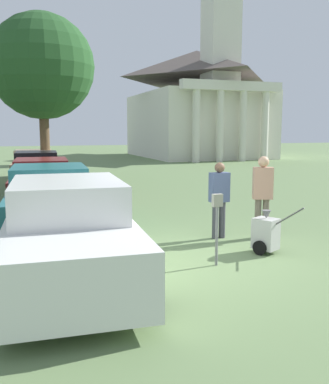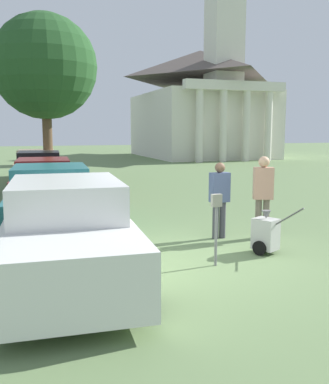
{
  "view_description": "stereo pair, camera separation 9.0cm",
  "coord_description": "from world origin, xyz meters",
  "px_view_note": "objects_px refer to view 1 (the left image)",
  "views": [
    {
      "loc": [
        -3.32,
        -7.08,
        2.37
      ],
      "look_at": [
        -0.48,
        1.2,
        1.1
      ],
      "focal_mm": 40.0,
      "sensor_mm": 36.0,
      "label": 1
    },
    {
      "loc": [
        -3.23,
        -7.1,
        2.37
      ],
      "look_at": [
        -0.48,
        1.2,
        1.1
      ],
      "focal_mm": 40.0,
      "sensor_mm": 36.0,
      "label": 2
    }
  ],
  "objects_px": {
    "parked_car_teal": "(50,198)",
    "parked_car_tan": "(34,166)",
    "person_worker": "(219,196)",
    "parked_car_white": "(68,232)",
    "church": "(198,97)",
    "parking_meter": "(217,216)",
    "person_supervisor": "(263,192)",
    "parked_car_black": "(37,172)",
    "equipment_cart": "(266,233)",
    "parked_car_maroon": "(42,182)"
  },
  "relations": [
    {
      "from": "parked_car_black",
      "to": "person_supervisor",
      "type": "relative_size",
      "value": 2.75
    },
    {
      "from": "parked_car_teal",
      "to": "parked_car_tan",
      "type": "relative_size",
      "value": 1.07
    },
    {
      "from": "parked_car_white",
      "to": "parked_car_black",
      "type": "xyz_separation_m",
      "value": [
        0.0,
        10.91,
        -0.04
      ]
    },
    {
      "from": "parking_meter",
      "to": "person_worker",
      "type": "relative_size",
      "value": 0.76
    },
    {
      "from": "person_worker",
      "to": "person_supervisor",
      "type": "relative_size",
      "value": 0.93
    },
    {
      "from": "parked_car_white",
      "to": "parking_meter",
      "type": "relative_size",
      "value": 4.06
    },
    {
      "from": "parked_car_tan",
      "to": "parked_car_white",
      "type": "bearing_deg",
      "value": -86.61
    },
    {
      "from": "parked_car_black",
      "to": "parked_car_white",
      "type": "bearing_deg",
      "value": -86.61
    },
    {
      "from": "person_supervisor",
      "to": "parking_meter",
      "type": "bearing_deg",
      "value": 59.79
    },
    {
      "from": "parked_car_white",
      "to": "church",
      "type": "height_order",
      "value": "church"
    },
    {
      "from": "parking_meter",
      "to": "equipment_cart",
      "type": "xyz_separation_m",
      "value": [
        1.24,
        0.38,
        -0.51
      ]
    },
    {
      "from": "person_worker",
      "to": "parked_car_tan",
      "type": "bearing_deg",
      "value": -77.75
    },
    {
      "from": "parked_car_maroon",
      "to": "parked_car_tan",
      "type": "bearing_deg",
      "value": 93.4
    },
    {
      "from": "person_supervisor",
      "to": "parked_car_teal",
      "type": "bearing_deg",
      "value": -10.84
    },
    {
      "from": "parked_car_tan",
      "to": "parking_meter",
      "type": "relative_size",
      "value": 3.73
    },
    {
      "from": "person_worker",
      "to": "church",
      "type": "height_order",
      "value": "church"
    },
    {
      "from": "parked_car_teal",
      "to": "parked_car_maroon",
      "type": "height_order",
      "value": "parked_car_teal"
    },
    {
      "from": "parked_car_maroon",
      "to": "parked_car_tan",
      "type": "height_order",
      "value": "parked_car_maroon"
    },
    {
      "from": "parking_meter",
      "to": "person_supervisor",
      "type": "xyz_separation_m",
      "value": [
        1.79,
        1.43,
        0.15
      ]
    },
    {
      "from": "parked_car_black",
      "to": "church",
      "type": "relative_size",
      "value": 0.23
    },
    {
      "from": "parked_car_teal",
      "to": "church",
      "type": "relative_size",
      "value": 0.23
    },
    {
      "from": "parked_car_white",
      "to": "person_worker",
      "type": "relative_size",
      "value": 3.09
    },
    {
      "from": "parking_meter",
      "to": "parked_car_black",
      "type": "bearing_deg",
      "value": 102.81
    },
    {
      "from": "parked_car_maroon",
      "to": "parking_meter",
      "type": "height_order",
      "value": "parked_car_maroon"
    },
    {
      "from": "parking_meter",
      "to": "person_worker",
      "type": "bearing_deg",
      "value": 62.77
    },
    {
      "from": "parked_car_tan",
      "to": "parking_meter",
      "type": "height_order",
      "value": "parked_car_tan"
    },
    {
      "from": "parked_car_black",
      "to": "parking_meter",
      "type": "height_order",
      "value": "parked_car_black"
    },
    {
      "from": "parking_meter",
      "to": "person_supervisor",
      "type": "distance_m",
      "value": 2.3
    },
    {
      "from": "parked_car_tan",
      "to": "person_supervisor",
      "type": "xyz_separation_m",
      "value": [
        4.32,
        -13.02,
        0.36
      ]
    },
    {
      "from": "equipment_cart",
      "to": "person_worker",
      "type": "bearing_deg",
      "value": 77.16
    },
    {
      "from": "parked_car_maroon",
      "to": "equipment_cart",
      "type": "relative_size",
      "value": 5.22
    },
    {
      "from": "parking_meter",
      "to": "equipment_cart",
      "type": "bearing_deg",
      "value": 17.25
    },
    {
      "from": "person_worker",
      "to": "parked_car_black",
      "type": "bearing_deg",
      "value": -72.8
    },
    {
      "from": "parked_car_tan",
      "to": "equipment_cart",
      "type": "bearing_deg",
      "value": -71.61
    },
    {
      "from": "parked_car_tan",
      "to": "person_worker",
      "type": "bearing_deg",
      "value": -71.54
    },
    {
      "from": "parked_car_maroon",
      "to": "church",
      "type": "height_order",
      "value": "church"
    },
    {
      "from": "person_worker",
      "to": "church",
      "type": "distance_m",
      "value": 29.71
    },
    {
      "from": "parking_meter",
      "to": "parked_car_white",
      "type": "bearing_deg",
      "value": 174.95
    },
    {
      "from": "parked_car_white",
      "to": "parked_car_teal",
      "type": "xyz_separation_m",
      "value": [
        -0.0,
        3.91,
        -0.04
      ]
    },
    {
      "from": "parked_car_maroon",
      "to": "person_supervisor",
      "type": "xyz_separation_m",
      "value": [
        4.32,
        -6.23,
        0.34
      ]
    },
    {
      "from": "parked_car_teal",
      "to": "parked_car_tan",
      "type": "xyz_separation_m",
      "value": [
        0.0,
        10.33,
        -0.03
      ]
    },
    {
      "from": "parked_car_black",
      "to": "person_supervisor",
      "type": "height_order",
      "value": "person_supervisor"
    },
    {
      "from": "parked_car_white",
      "to": "parking_meter",
      "type": "bearing_deg",
      "value": -1.65
    },
    {
      "from": "parked_car_teal",
      "to": "person_worker",
      "type": "height_order",
      "value": "person_worker"
    },
    {
      "from": "parked_car_teal",
      "to": "parked_car_black",
      "type": "bearing_deg",
      "value": 93.39
    },
    {
      "from": "parked_car_teal",
      "to": "person_worker",
      "type": "relative_size",
      "value": 3.03
    },
    {
      "from": "parked_car_tan",
      "to": "person_worker",
      "type": "height_order",
      "value": "person_worker"
    },
    {
      "from": "parked_car_teal",
      "to": "person_supervisor",
      "type": "height_order",
      "value": "person_supervisor"
    },
    {
      "from": "church",
      "to": "parking_meter",
      "type": "bearing_deg",
      "value": -112.75
    },
    {
      "from": "parked_car_white",
      "to": "equipment_cart",
      "type": "height_order",
      "value": "parked_car_white"
    }
  ]
}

